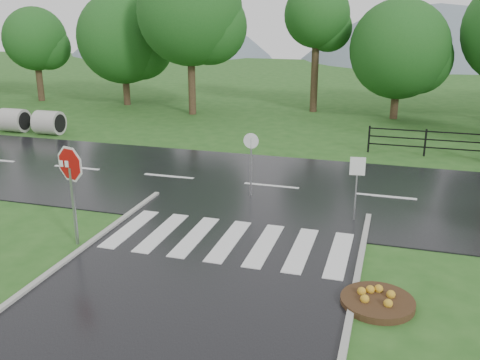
% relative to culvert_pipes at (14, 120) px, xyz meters
% --- Properties ---
extents(ground, '(120.00, 120.00, 0.00)m').
position_rel_culvert_pipes_xyz_m(ground, '(14.90, -15.00, -0.60)').
color(ground, '#26551C').
rests_on(ground, ground).
extents(main_road, '(90.00, 8.00, 0.04)m').
position_rel_culvert_pipes_xyz_m(main_road, '(14.90, -5.00, -0.60)').
color(main_road, black).
rests_on(main_road, ground).
extents(crosswalk, '(6.50, 2.80, 0.02)m').
position_rel_culvert_pipes_xyz_m(crosswalk, '(14.90, -10.00, -0.54)').
color(crosswalk, silver).
rests_on(crosswalk, ground).
extents(hills, '(102.00, 48.00, 48.00)m').
position_rel_culvert_pipes_xyz_m(hills, '(18.39, 50.00, -16.14)').
color(hills, slate).
rests_on(hills, ground).
extents(treeline, '(83.20, 5.20, 10.00)m').
position_rel_culvert_pipes_xyz_m(treeline, '(15.90, 9.00, -0.60)').
color(treeline, '#174C18').
rests_on(treeline, ground).
extents(culvert_pipes, '(5.50, 1.20, 1.20)m').
position_rel_culvert_pipes_xyz_m(culvert_pipes, '(0.00, 0.00, 0.00)').
color(culvert_pipes, '#9E9B93').
rests_on(culvert_pipes, ground).
extents(stop_sign, '(1.24, 0.42, 2.92)m').
position_rel_culvert_pipes_xyz_m(stop_sign, '(10.97, -11.26, 1.41)').
color(stop_sign, '#939399').
rests_on(stop_sign, ground).
extents(flower_bed, '(1.59, 1.59, 0.32)m').
position_rel_culvert_pipes_xyz_m(flower_bed, '(18.97, -12.17, -0.48)').
color(flower_bed, '#332111').
rests_on(flower_bed, ground).
extents(reg_sign_small, '(0.45, 0.08, 2.01)m').
position_rel_culvert_pipes_xyz_m(reg_sign_small, '(18.04, -7.46, 0.84)').
color(reg_sign_small, '#939399').
rests_on(reg_sign_small, ground).
extents(reg_sign_round, '(0.52, 0.07, 2.23)m').
position_rel_culvert_pipes_xyz_m(reg_sign_round, '(14.48, -6.26, 0.81)').
color(reg_sign_round, '#939399').
rests_on(reg_sign_round, ground).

